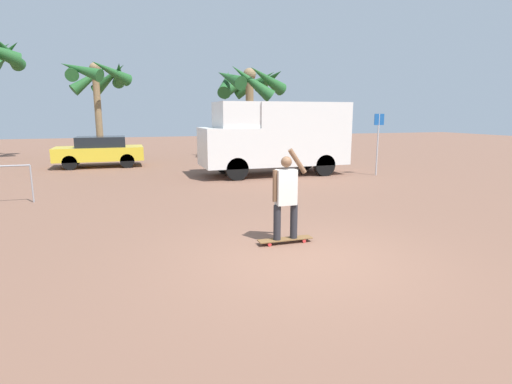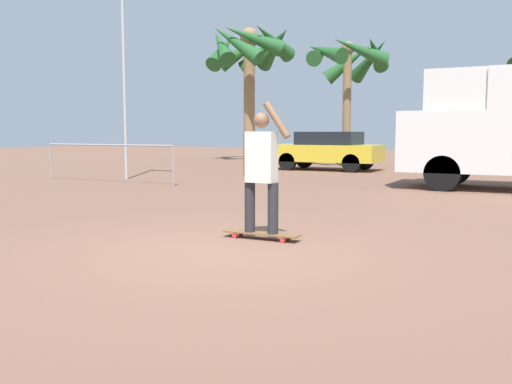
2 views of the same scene
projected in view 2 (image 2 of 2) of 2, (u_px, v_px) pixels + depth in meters
name	position (u px, v px, depth m)	size (l,w,h in m)	color
ground_plane	(226.00, 251.00, 6.78)	(80.00, 80.00, 0.00)	brown
skateboard	(261.00, 234.00, 7.55)	(1.07, 0.23, 0.09)	brown
person_skateboarder	(261.00, 166.00, 7.45)	(0.67, 0.22, 1.73)	#28282D
parked_car_yellow	(327.00, 150.00, 21.05)	(3.93, 1.84, 1.41)	black
palm_tree_center_background	(349.00, 60.00, 22.88)	(3.62, 3.69, 5.27)	#8E704C
palm_tree_far_left	(249.00, 52.00, 27.42)	(4.43, 4.56, 6.60)	#8E704C
flagpole	(125.00, 39.00, 16.62)	(1.01, 0.12, 7.22)	#B7B7BC
plaza_railing_segment	(108.00, 150.00, 15.78)	(4.45, 0.05, 1.08)	#99999E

